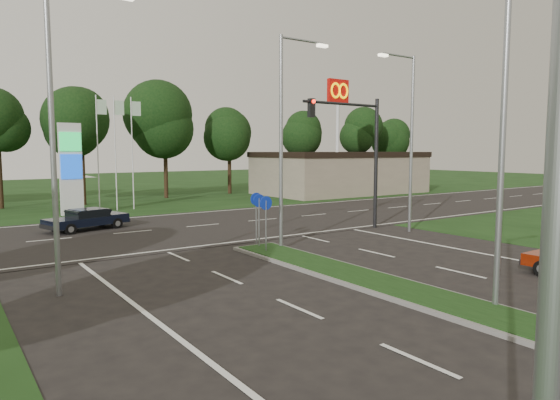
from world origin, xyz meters
TOP-DOWN VIEW (x-y plane):
  - verge_far at (0.00, 55.00)m, footprint 160.00×50.00m
  - cross_road at (0.00, 24.00)m, footprint 160.00×12.00m
  - median_kerb at (0.00, 4.00)m, footprint 2.00×26.00m
  - commercial_building at (22.00, 36.00)m, footprint 16.00×9.00m
  - streetlight_median_near at (1.00, 6.00)m, footprint 2.53×0.22m
  - streetlight_median_far at (1.00, 16.00)m, footprint 2.53×0.22m
  - streetlight_left_far at (-8.30, 14.00)m, footprint 2.53×0.22m
  - streetlight_right_far at (8.80, 16.00)m, footprint 2.53×0.22m
  - traffic_signal at (7.19, 18.00)m, footprint 5.10×0.42m
  - median_signs at (0.00, 16.40)m, footprint 1.16×1.76m
  - gas_pylon at (-3.79, 33.05)m, footprint 5.80×1.26m
  - mcdonalds_sign at (18.00, 31.97)m, footprint 2.20×0.47m
  - treeline_far at (0.10, 39.93)m, footprint 6.00×6.00m
  - navy_sedan at (-4.77, 26.08)m, footprint 4.44×2.76m

SIDE VIEW (x-z plane):
  - verge_far at x=0.00m, z-range -0.01..0.01m
  - cross_road at x=0.00m, z-range -0.01..0.01m
  - median_kerb at x=0.00m, z-range 0.00..0.12m
  - navy_sedan at x=-4.77m, z-range 0.04..1.18m
  - median_signs at x=0.00m, z-range 0.52..2.90m
  - commercial_building at x=22.00m, z-range 0.00..4.00m
  - gas_pylon at x=-3.79m, z-range -0.80..7.20m
  - traffic_signal at x=7.19m, z-range 1.15..8.15m
  - streetlight_median_near at x=1.00m, z-range 0.58..9.58m
  - streetlight_median_far at x=1.00m, z-range 0.58..9.58m
  - streetlight_left_far at x=-8.30m, z-range 0.58..9.58m
  - streetlight_right_far at x=8.80m, z-range 0.58..9.58m
  - treeline_far at x=0.10m, z-range 1.88..11.78m
  - mcdonalds_sign at x=18.00m, z-range 2.79..13.19m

